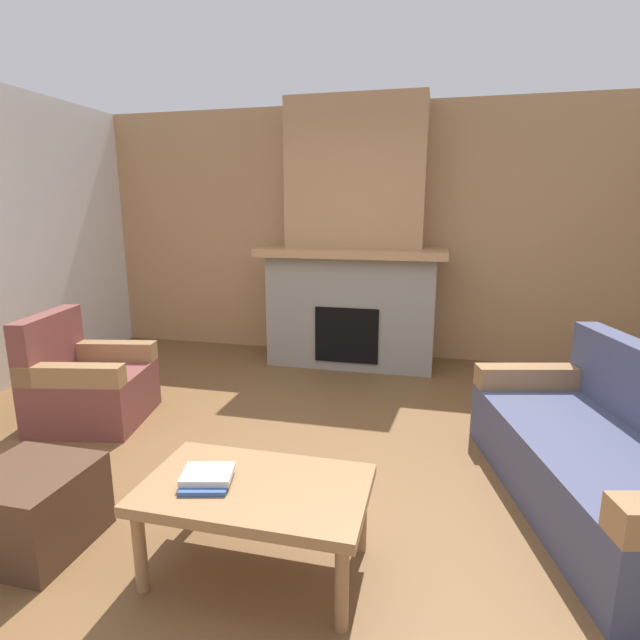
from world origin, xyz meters
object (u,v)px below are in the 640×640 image
object	(u,v)px
fireplace	(354,254)
coffee_table	(256,495)
armchair	(87,384)
ottoman	(32,508)
couch	(609,459)

from	to	relation	value
fireplace	coffee_table	world-z (taller)	fireplace
armchair	ottoman	xyz separation A→B (m)	(0.74, -1.35, -0.09)
couch	ottoman	size ratio (longest dim) A/B	3.74
couch	armchair	xyz separation A→B (m)	(-3.56, 0.33, 0.01)
armchair	coffee_table	world-z (taller)	armchair
armchair	ottoman	size ratio (longest dim) A/B	1.72
ottoman	coffee_table	bearing A→B (deg)	5.14
ottoman	fireplace	bearing A→B (deg)	73.63
fireplace	couch	bearing A→B (deg)	-52.24
fireplace	armchair	xyz separation A→B (m)	(-1.73, -2.03, -0.87)
fireplace	armchair	distance (m)	2.80
armchair	ottoman	distance (m)	1.54
coffee_table	ottoman	distance (m)	1.14
couch	coffee_table	distance (m)	1.93
coffee_table	fireplace	bearing A→B (deg)	92.22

